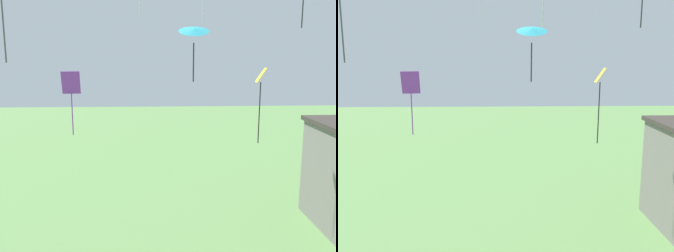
% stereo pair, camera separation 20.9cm
% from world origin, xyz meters
% --- Properties ---
extents(kite_cyan_delta, '(1.16, 1.12, 2.06)m').
position_xyz_m(kite_cyan_delta, '(0.90, 7.49, 9.85)').
color(kite_cyan_delta, '#2DB2C6').
extents(kite_yellow_diamond, '(0.49, 0.59, 3.45)m').
position_xyz_m(kite_yellow_diamond, '(4.32, 10.64, 7.36)').
color(kite_yellow_diamond, yellow).
extents(kite_purple_streamer, '(0.93, 0.63, 3.13)m').
position_xyz_m(kite_purple_streamer, '(-4.49, 12.25, 7.41)').
color(kite_purple_streamer, purple).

